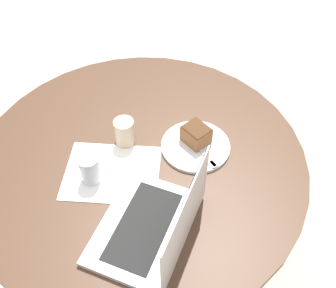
{
  "coord_description": "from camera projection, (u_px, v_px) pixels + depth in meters",
  "views": [
    {
      "loc": [
        -0.52,
        0.69,
        1.76
      ],
      "look_at": [
        -0.07,
        -0.07,
        0.77
      ],
      "focal_mm": 42.0,
      "sensor_mm": 36.0,
      "label": 1
    }
  ],
  "objects": [
    {
      "name": "laptop",
      "position": [
        154.0,
        225.0,
        1.11
      ],
      "size": [
        0.3,
        0.38,
        0.24
      ],
      "rotation": [
        0.0,
        0.0,
        4.87
      ],
      "color": "silver",
      "rests_on": "dining_table"
    },
    {
      "name": "fork",
      "position": [
        204.0,
        154.0,
        1.32
      ],
      "size": [
        0.16,
        0.09,
        0.0
      ],
      "rotation": [
        0.0,
        0.0,
        8.96
      ],
      "color": "silver",
      "rests_on": "plate"
    },
    {
      "name": "dining_table",
      "position": [
        142.0,
        185.0,
        1.46
      ],
      "size": [
        1.13,
        1.13,
        0.73
      ],
      "color": "#4C3323",
      "rests_on": "ground_plane"
    },
    {
      "name": "paper_document",
      "position": [
        112.0,
        172.0,
        1.29
      ],
      "size": [
        0.38,
        0.35,
        0.0
      ],
      "rotation": [
        0.0,
        0.0,
        0.46
      ],
      "color": "white",
      "rests_on": "dining_table"
    },
    {
      "name": "plate",
      "position": [
        196.0,
        146.0,
        1.36
      ],
      "size": [
        0.24,
        0.24,
        0.01
      ],
      "color": "silver",
      "rests_on": "dining_table"
    },
    {
      "name": "water_glass",
      "position": [
        90.0,
        169.0,
        1.23
      ],
      "size": [
        0.07,
        0.07,
        0.1
      ],
      "color": "silver",
      "rests_on": "dining_table"
    },
    {
      "name": "coffee_glass",
      "position": [
        125.0,
        132.0,
        1.34
      ],
      "size": [
        0.07,
        0.07,
        0.1
      ],
      "color": "#C6AD89",
      "rests_on": "dining_table"
    },
    {
      "name": "cake_slice",
      "position": [
        196.0,
        134.0,
        1.34
      ],
      "size": [
        0.1,
        0.1,
        0.07
      ],
      "rotation": [
        0.0,
        0.0,
        5.97
      ],
      "color": "brown",
      "rests_on": "plate"
    },
    {
      "name": "ground_plane",
      "position": [
        148.0,
        255.0,
        1.88
      ],
      "size": [
        12.0,
        12.0,
        0.0
      ],
      "primitive_type": "plane",
      "color": "#B7AD9E"
    }
  ]
}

